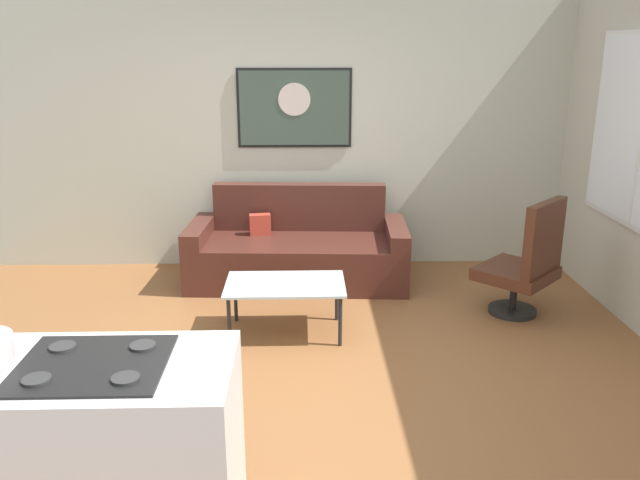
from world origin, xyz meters
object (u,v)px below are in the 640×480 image
at_px(couch, 298,252).
at_px(coffee_table, 285,287).
at_px(wall_painting, 294,108).
at_px(armchair, 527,263).

distance_m(couch, coffee_table, 1.19).
relative_size(coffee_table, wall_painting, 0.83).
xyz_separation_m(couch, armchair, (1.88, -0.91, 0.18)).
height_order(armchair, wall_painting, wall_painting).
relative_size(coffee_table, armchair, 0.92).
xyz_separation_m(coffee_table, armchair, (1.96, 0.28, 0.08)).
bearing_deg(armchair, couch, 154.22).
distance_m(couch, wall_painting, 1.39).
height_order(coffee_table, armchair, armchair).
bearing_deg(couch, armchair, -25.78).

